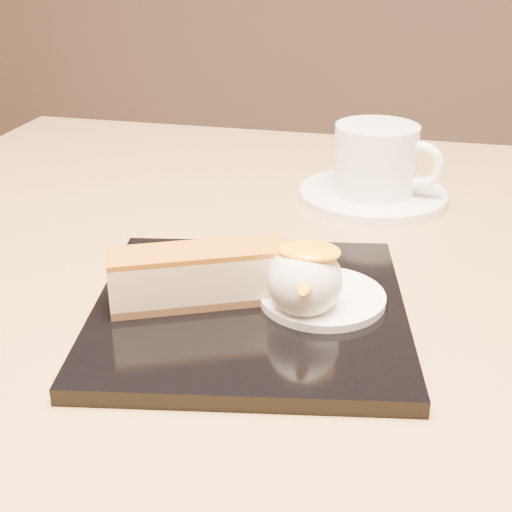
% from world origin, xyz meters
% --- Properties ---
extents(table, '(0.80, 0.80, 0.72)m').
position_xyz_m(table, '(0.00, 0.00, 0.56)').
color(table, black).
rests_on(table, ground).
extents(dessert_plate, '(0.26, 0.26, 0.01)m').
position_xyz_m(dessert_plate, '(0.03, -0.10, 0.73)').
color(dessert_plate, black).
rests_on(dessert_plate, table).
extents(cheesecake, '(0.13, 0.08, 0.04)m').
position_xyz_m(cheesecake, '(-0.00, -0.10, 0.75)').
color(cheesecake, brown).
rests_on(cheesecake, dessert_plate).
extents(cream_smear, '(0.09, 0.09, 0.01)m').
position_xyz_m(cream_smear, '(0.08, -0.08, 0.73)').
color(cream_smear, white).
rests_on(cream_smear, dessert_plate).
extents(ice_cream_scoop, '(0.05, 0.05, 0.05)m').
position_xyz_m(ice_cream_scoop, '(0.07, -0.10, 0.76)').
color(ice_cream_scoop, white).
rests_on(ice_cream_scoop, cream_smear).
extents(mango_sauce, '(0.04, 0.03, 0.01)m').
position_xyz_m(mango_sauce, '(0.08, -0.10, 0.78)').
color(mango_sauce, '#FFA408').
rests_on(mango_sauce, ice_cream_scoop).
extents(mint_sprig, '(0.03, 0.02, 0.00)m').
position_xyz_m(mint_sprig, '(0.06, -0.06, 0.74)').
color(mint_sprig, '#34812A').
rests_on(mint_sprig, cream_smear).
extents(saucer, '(0.15, 0.15, 0.01)m').
position_xyz_m(saucer, '(0.10, 0.17, 0.72)').
color(saucer, white).
rests_on(saucer, table).
extents(coffee_cup, '(0.11, 0.08, 0.07)m').
position_xyz_m(coffee_cup, '(0.10, 0.17, 0.77)').
color(coffee_cup, white).
rests_on(coffee_cup, saucer).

